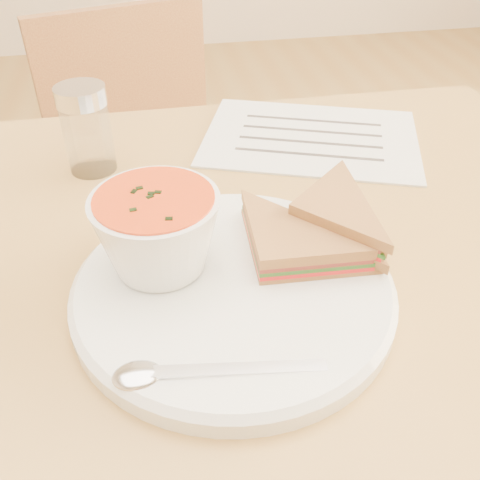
{
  "coord_description": "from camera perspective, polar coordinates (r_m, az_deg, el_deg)",
  "views": [
    {
      "loc": [
        -0.04,
        -0.44,
        1.1
      ],
      "look_at": [
        0.03,
        -0.06,
        0.8
      ],
      "focal_mm": 40.0,
      "sensor_mm": 36.0,
      "label": 1
    }
  ],
  "objects": [
    {
      "name": "dining_table",
      "position": [
        0.85,
        -2.87,
        -20.75
      ],
      "size": [
        1.0,
        0.7,
        0.75
      ],
      "primitive_type": null,
      "color": "olive",
      "rests_on": "floor"
    },
    {
      "name": "chair_far",
      "position": [
        1.19,
        -8.12,
        2.21
      ],
      "size": [
        0.46,
        0.46,
        0.82
      ],
      "primitive_type": null,
      "rotation": [
        0.0,
        0.0,
        3.44
      ],
      "color": "brown",
      "rests_on": "floor"
    },
    {
      "name": "plate",
      "position": [
        0.5,
        -0.7,
        -5.35
      ],
      "size": [
        0.37,
        0.37,
        0.02
      ],
      "primitive_type": null,
      "rotation": [
        0.0,
        0.0,
        0.3
      ],
      "color": "white",
      "rests_on": "dining_table"
    },
    {
      "name": "soup_bowl",
      "position": [
        0.49,
        -8.73,
        0.44
      ],
      "size": [
        0.12,
        0.12,
        0.08
      ],
      "primitive_type": null,
      "rotation": [
        0.0,
        0.0,
        0.04
      ],
      "color": "white",
      "rests_on": "plate"
    },
    {
      "name": "sandwich_half_a",
      "position": [
        0.47,
        2.11,
        -3.88
      ],
      "size": [
        0.12,
        0.12,
        0.04
      ],
      "primitive_type": null,
      "rotation": [
        0.0,
        0.0,
        -0.05
      ],
      "color": "#AC773C",
      "rests_on": "plate"
    },
    {
      "name": "sandwich_half_b",
      "position": [
        0.52,
        5.12,
        2.29
      ],
      "size": [
        0.15,
        0.15,
        0.03
      ],
      "primitive_type": null,
      "rotation": [
        0.0,
        0.0,
        -0.83
      ],
      "color": "#AC773C",
      "rests_on": "plate"
    },
    {
      "name": "spoon",
      "position": [
        0.42,
        -3.1,
        -13.81
      ],
      "size": [
        0.19,
        0.06,
        0.01
      ],
      "primitive_type": null,
      "rotation": [
        0.0,
        0.0,
        -0.12
      ],
      "color": "silver",
      "rests_on": "plate"
    },
    {
      "name": "paper_menu",
      "position": [
        0.77,
        7.56,
        10.79
      ],
      "size": [
        0.35,
        0.31,
        0.0
      ],
      "primitive_type": null,
      "rotation": [
        0.0,
        0.0,
        -0.36
      ],
      "color": "white",
      "rests_on": "dining_table"
    },
    {
      "name": "condiment_shaker",
      "position": [
        0.69,
        -16.01,
        11.24
      ],
      "size": [
        0.08,
        0.08,
        0.11
      ],
      "primitive_type": null,
      "rotation": [
        0.0,
        0.0,
        0.32
      ],
      "color": "silver",
      "rests_on": "dining_table"
    }
  ]
}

